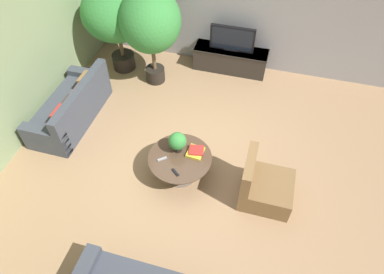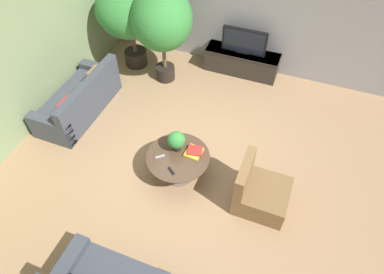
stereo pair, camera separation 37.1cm
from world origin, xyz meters
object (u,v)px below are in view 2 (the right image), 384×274
(media_console, at_px, (242,62))
(coffee_table, at_px, (178,161))
(couch_by_wall, at_px, (80,100))
(armchair_wicker, at_px, (259,192))
(potted_plant_tabletop, at_px, (176,141))
(potted_palm_corner, at_px, (162,21))
(television, at_px, (244,41))
(potted_palm_tall, at_px, (129,11))

(media_console, height_order, coffee_table, media_console)
(couch_by_wall, xyz_separation_m, armchair_wicker, (3.81, -0.79, -0.02))
(potted_plant_tabletop, bearing_deg, coffee_table, -60.29)
(potted_palm_corner, bearing_deg, potted_plant_tabletop, -61.09)
(media_console, xyz_separation_m, armchair_wicker, (1.18, -3.21, -0.00))
(television, distance_m, potted_palm_corner, 1.82)
(media_console, distance_m, potted_palm_tall, 2.64)
(armchair_wicker, relative_size, potted_palm_tall, 0.44)
(media_console, bearing_deg, armchair_wicker, -69.81)
(media_console, bearing_deg, potted_palm_corner, -151.04)
(couch_by_wall, relative_size, armchair_wicker, 2.21)
(media_console, bearing_deg, potted_palm_tall, -166.09)
(potted_plant_tabletop, bearing_deg, media_console, 84.34)
(coffee_table, relative_size, armchair_wicker, 1.22)
(television, bearing_deg, armchair_wicker, -69.80)
(media_console, height_order, television, television)
(television, relative_size, coffee_table, 0.92)
(potted_plant_tabletop, bearing_deg, television, 84.34)
(potted_palm_corner, bearing_deg, armchair_wicker, -41.63)
(potted_palm_tall, height_order, potted_palm_corner, potted_palm_corner)
(potted_palm_tall, bearing_deg, coffee_table, -50.21)
(media_console, distance_m, television, 0.52)
(couch_by_wall, relative_size, potted_palm_corner, 0.92)
(coffee_table, distance_m, potted_palm_tall, 3.48)
(couch_by_wall, xyz_separation_m, potted_palm_corner, (1.13, 1.59, 1.11))
(television, relative_size, armchair_wicker, 1.12)
(couch_by_wall, bearing_deg, armchair_wicker, 78.24)
(media_console, xyz_separation_m, potted_plant_tabletop, (-0.30, -3.01, 0.40))
(media_console, height_order, couch_by_wall, couch_by_wall)
(couch_by_wall, height_order, armchair_wicker, armchair_wicker)
(armchair_wicker, relative_size, potted_plant_tabletop, 2.31)
(television, height_order, couch_by_wall, television)
(couch_by_wall, distance_m, potted_palm_tall, 2.12)
(media_console, relative_size, couch_by_wall, 0.86)
(potted_palm_tall, bearing_deg, television, 13.87)
(coffee_table, height_order, armchair_wicker, armchair_wicker)
(coffee_table, bearing_deg, media_console, 86.02)
(couch_by_wall, height_order, potted_palm_corner, potted_palm_corner)
(coffee_table, bearing_deg, potted_plant_tabletop, 119.71)
(television, bearing_deg, potted_palm_corner, -151.09)
(potted_palm_corner, bearing_deg, television, 28.91)
(armchair_wicker, bearing_deg, potted_plant_tabletop, 82.03)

